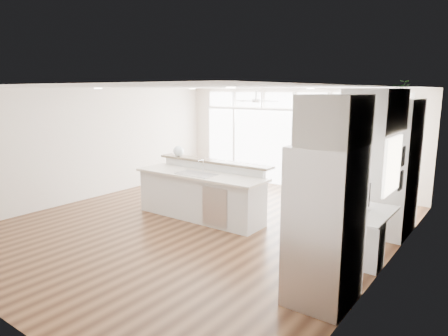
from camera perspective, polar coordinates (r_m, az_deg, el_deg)
The scene contains 23 objects.
floor at distance 8.10m, azimuth -3.24°, elevation -8.09°, with size 7.00×8.00×0.02m, color #3B2112.
ceiling at distance 7.66m, azimuth -3.46°, elevation 11.45°, with size 7.00×8.00×0.02m, color white.
wall_back at distance 11.11m, azimuth 9.99°, elevation 4.19°, with size 7.00×0.04×2.70m, color beige.
wall_left at distance 10.34m, azimuth -18.47°, elevation 3.29°, with size 0.04×8.00×2.70m, color beige.
wall_right at distance 6.18m, azimuth 22.48°, elevation -1.89°, with size 0.04×8.00×2.70m, color beige.
glass_wall at distance 11.09m, azimuth 9.80°, elevation 2.63°, with size 5.80×0.06×2.08m, color white.
transom_row at distance 10.98m, azimuth 10.03°, elevation 9.51°, with size 5.90×0.06×0.40m, color white.
desk_window at distance 6.44m, azimuth 22.93°, elevation 0.38°, with size 0.04×0.85×0.85m, color white.
ceiling_fan at distance 10.23m, azimuth 4.60°, elevation 10.09°, with size 1.16×1.16×0.32m, color silver.
recessed_lights at distance 7.81m, azimuth -2.50°, elevation 11.30°, with size 3.40×3.00×0.02m, color silver.
oven_cabinet at distance 8.00m, azimuth 23.33°, elevation 0.09°, with size 0.64×1.20×2.50m, color silver.
desk_nook at distance 6.82m, azimuth 19.46°, elevation -9.01°, with size 0.72×1.30×0.76m, color silver.
upper_cabinets at distance 6.43m, azimuth 20.94°, elevation 7.70°, with size 0.64×1.30×0.64m, color silver.
refrigerator at distance 5.14m, azimuth 14.18°, elevation -7.95°, with size 0.76×0.90×2.00m, color silver.
fridge_cabinet at distance 4.86m, azimuth 15.56°, elevation 6.58°, with size 0.64×0.90×0.60m, color silver.
framed_photos at distance 7.06m, azimuth 24.04°, elevation -0.07°, with size 0.06×0.22×0.80m, color black.
kitchen_island at distance 8.34m, azimuth -3.46°, elevation -3.28°, with size 2.94×1.11×1.17m, color silver.
rug at distance 7.41m, azimuth 14.69°, elevation -10.18°, with size 0.82×0.59×0.01m, color #382612.
office_chair at distance 7.57m, azimuth 13.20°, elevation -6.15°, with size 0.46×0.43×0.89m, color black.
fishbowl at distance 9.11m, azimuth -6.53°, elevation 2.41°, with size 0.24×0.24×0.24m, color silver.
monitor at distance 6.66m, azimuth 19.14°, elevation -4.04°, with size 0.09×0.53×0.44m, color black.
keyboard at distance 6.77m, azimuth 17.65°, elevation -5.58°, with size 0.12×0.33×0.02m, color silver.
potted_plant at distance 7.87m, azimuth 24.10°, elevation 9.96°, with size 0.29×0.32×0.25m, color #31622A.
Camera 1 is at (4.90, -5.88, 2.65)m, focal length 32.00 mm.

